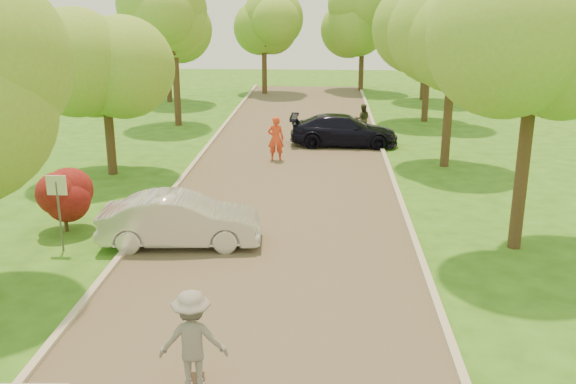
% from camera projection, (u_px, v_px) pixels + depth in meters
% --- Properties ---
extents(ground, '(100.00, 100.00, 0.00)m').
position_uv_depth(ground, '(255.00, 328.00, 13.71)').
color(ground, '#2B5F16').
rests_on(ground, ground).
extents(road, '(8.00, 60.00, 0.01)m').
position_uv_depth(road, '(281.00, 209.00, 21.34)').
color(road, '#4C4438').
rests_on(road, ground).
extents(curb_left, '(0.18, 60.00, 0.12)m').
position_uv_depth(curb_left, '(161.00, 205.00, 21.55)').
color(curb_left, '#B2AD9E').
rests_on(curb_left, ground).
extents(curb_right, '(0.18, 60.00, 0.12)m').
position_uv_depth(curb_right, '(404.00, 209.00, 21.09)').
color(curb_right, '#B2AD9E').
rests_on(curb_right, ground).
extents(street_sign, '(0.55, 0.06, 2.17)m').
position_uv_depth(street_sign, '(58.00, 197.00, 17.39)').
color(street_sign, '#59595E').
rests_on(street_sign, ground).
extents(red_shrub, '(1.70, 1.70, 1.95)m').
position_uv_depth(red_shrub, '(63.00, 197.00, 18.99)').
color(red_shrub, '#382619').
rests_on(red_shrub, ground).
extents(tree_l_midb, '(4.30, 4.20, 6.62)m').
position_uv_depth(tree_l_midb, '(108.00, 57.00, 24.20)').
color(tree_l_midb, '#382619').
rests_on(tree_l_midb, ground).
extents(tree_l_far, '(4.92, 4.80, 7.79)m').
position_uv_depth(tree_l_far, '(177.00, 22.00, 33.45)').
color(tree_l_far, '#382619').
rests_on(tree_l_far, ground).
extents(tree_r_mida, '(5.13, 5.00, 7.95)m').
position_uv_depth(tree_r_mida, '(545.00, 47.00, 16.45)').
color(tree_r_mida, '#382619').
rests_on(tree_r_mida, ground).
extents(tree_r_midb, '(4.51, 4.40, 7.01)m').
position_uv_depth(tree_r_midb, '(458.00, 46.00, 25.26)').
color(tree_r_midb, '#382619').
rests_on(tree_r_midb, ground).
extents(tree_r_far, '(5.33, 5.20, 8.34)m').
position_uv_depth(tree_r_far, '(435.00, 14.00, 34.49)').
color(tree_r_far, '#382619').
rests_on(tree_r_far, ground).
extents(tree_bg_a, '(5.12, 5.00, 7.72)m').
position_uv_depth(tree_bg_a, '(169.00, 20.00, 41.27)').
color(tree_bg_a, '#382619').
rests_on(tree_bg_a, ground).
extents(tree_bg_b, '(5.12, 5.00, 7.95)m').
position_uv_depth(tree_bg_b, '(431.00, 16.00, 42.15)').
color(tree_bg_b, '#382619').
rests_on(tree_bg_b, ground).
extents(tree_bg_c, '(4.92, 4.80, 7.33)m').
position_uv_depth(tree_bg_c, '(267.00, 22.00, 44.83)').
color(tree_bg_c, '#382619').
rests_on(tree_bg_c, ground).
extents(tree_bg_d, '(5.12, 5.00, 7.72)m').
position_uv_depth(tree_bg_d, '(366.00, 17.00, 46.26)').
color(tree_bg_d, '#382619').
rests_on(tree_bg_d, ground).
extents(silver_sedan, '(4.62, 1.92, 1.49)m').
position_uv_depth(silver_sedan, '(181.00, 220.00, 18.06)').
color(silver_sedan, silver).
rests_on(silver_sedan, ground).
extents(dark_sedan, '(5.09, 2.16, 1.46)m').
position_uv_depth(dark_sedan, '(344.00, 130.00, 30.14)').
color(dark_sedan, black).
rests_on(dark_sedan, ground).
extents(skateboarder, '(1.27, 0.82, 1.87)m').
position_uv_depth(skateboarder, '(193.00, 340.00, 11.15)').
color(skateboarder, gray).
rests_on(skateboarder, longboard).
extents(person_striped, '(0.73, 0.51, 1.92)m').
position_uv_depth(person_striped, '(276.00, 139.00, 27.32)').
color(person_striped, red).
rests_on(person_striped, ground).
extents(person_olive, '(0.75, 0.58, 1.53)m').
position_uv_depth(person_olive, '(363.00, 119.00, 32.69)').
color(person_olive, '#303721').
rests_on(person_olive, ground).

